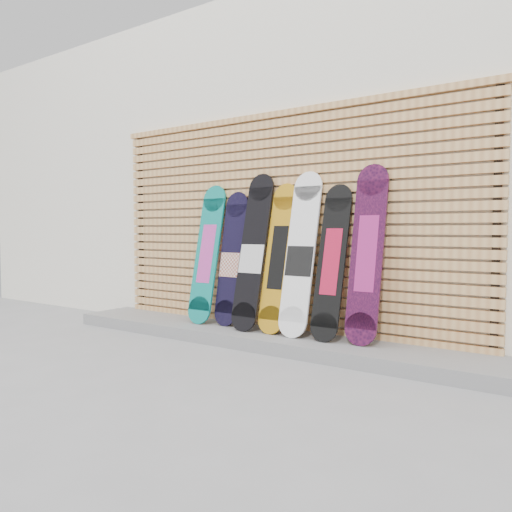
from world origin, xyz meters
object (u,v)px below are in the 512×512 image
object	(u,v)px
snowboard_3	(278,257)
snowboard_5	(332,262)
snowboard_0	(207,254)
snowboard_2	(253,252)
snowboard_1	(231,259)
snowboard_4	(300,254)
snowboard_6	(367,253)

from	to	relation	value
snowboard_3	snowboard_5	bearing A→B (deg)	-0.63
snowboard_0	snowboard_2	distance (m)	0.62
snowboard_2	snowboard_1	bearing A→B (deg)	169.35
snowboard_4	snowboard_5	xyz separation A→B (m)	(0.32, 0.01, -0.06)
snowboard_3	snowboard_5	world-z (taller)	snowboard_3
snowboard_2	snowboard_3	xyz separation A→B (m)	(0.29, 0.02, -0.04)
snowboard_0	snowboard_3	world-z (taller)	snowboard_0
snowboard_1	snowboard_3	bearing A→B (deg)	-3.27
snowboard_0	snowboard_3	bearing A→B (deg)	-0.14
snowboard_3	snowboard_4	xyz separation A→B (m)	(0.25, -0.01, 0.04)
snowboard_0	snowboard_6	world-z (taller)	snowboard_6
snowboard_2	snowboard_4	size ratio (longest dim) A/B	1.01
snowboard_3	snowboard_1	bearing A→B (deg)	176.73
snowboard_4	snowboard_6	size ratio (longest dim) A/B	0.99
snowboard_5	snowboard_0	bearing A→B (deg)	179.67
snowboard_0	snowboard_1	world-z (taller)	snowboard_0
snowboard_2	snowboard_4	world-z (taller)	snowboard_2
snowboard_4	snowboard_6	xyz separation A→B (m)	(0.64, 0.03, 0.02)
snowboard_0	snowboard_5	world-z (taller)	snowboard_0
snowboard_6	snowboard_4	bearing A→B (deg)	-177.30
snowboard_3	snowboard_5	xyz separation A→B (m)	(0.57, -0.01, -0.02)
snowboard_1	snowboard_2	size ratio (longest dim) A/B	0.89
snowboard_4	snowboard_6	world-z (taller)	snowboard_6
snowboard_1	snowboard_2	bearing A→B (deg)	-10.65
snowboard_1	snowboard_3	distance (m)	0.60
snowboard_3	snowboard_0	bearing A→B (deg)	179.86
snowboard_3	snowboard_4	world-z (taller)	snowboard_4
snowboard_2	snowboard_0	bearing A→B (deg)	177.52
snowboard_3	snowboard_4	size ratio (longest dim) A/B	0.93
snowboard_2	snowboard_6	distance (m)	1.18
snowboard_2	snowboard_4	xyz separation A→B (m)	(0.54, 0.01, -0.01)
snowboard_0	snowboard_4	distance (m)	1.15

